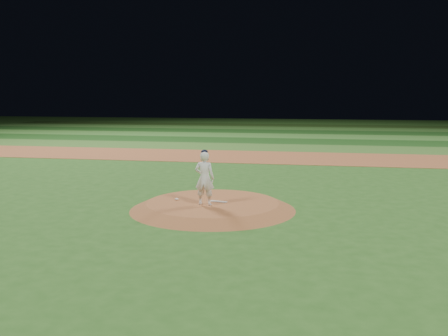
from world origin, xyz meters
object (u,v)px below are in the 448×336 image
(pitching_rubber, at_px, (218,202))
(pitchers_mound, at_px, (213,206))
(rosin_bag, at_px, (177,199))
(pitcher_on_mound, at_px, (205,178))

(pitching_rubber, bearing_deg, pitchers_mound, -157.18)
(pitchers_mound, height_order, rosin_bag, rosin_bag)
(pitching_rubber, bearing_deg, rosin_bag, -169.23)
(pitcher_on_mound, bearing_deg, rosin_bag, 154.31)
(pitchers_mound, relative_size, pitching_rubber, 9.37)
(pitchers_mound, xyz_separation_m, rosin_bag, (-1.26, 0.05, 0.16))
(pitchers_mound, xyz_separation_m, pitcher_on_mound, (-0.16, -0.48, 1.01))
(pitchers_mound, relative_size, pitcher_on_mound, 3.04)
(pitching_rubber, xyz_separation_m, rosin_bag, (-1.45, 0.01, 0.02))
(rosin_bag, relative_size, pitcher_on_mound, 0.07)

